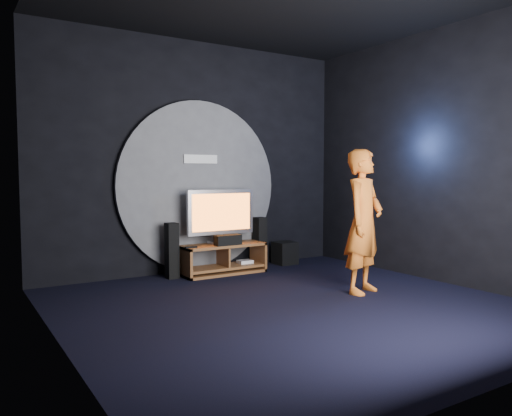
{
  "coord_description": "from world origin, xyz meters",
  "views": [
    {
      "loc": [
        -3.31,
        -4.48,
        1.51
      ],
      "look_at": [
        0.15,
        1.05,
        1.05
      ],
      "focal_mm": 35.0,
      "sensor_mm": 36.0,
      "label": 1
    }
  ],
  "objects_px": {
    "tower_speaker_right": "(260,242)",
    "subwoofer": "(285,253)",
    "media_console": "(224,261)",
    "tv": "(221,214)",
    "tower_speaker_left": "(172,251)",
    "player": "(364,221)"
  },
  "relations": [
    {
      "from": "tower_speaker_right",
      "to": "subwoofer",
      "type": "distance_m",
      "value": 0.52
    },
    {
      "from": "tv",
      "to": "player",
      "type": "distance_m",
      "value": 2.25
    },
    {
      "from": "tv",
      "to": "player",
      "type": "bearing_deg",
      "value": -65.37
    },
    {
      "from": "tv",
      "to": "tower_speaker_left",
      "type": "xyz_separation_m",
      "value": [
        -0.78,
        0.03,
        -0.5
      ]
    },
    {
      "from": "tower_speaker_left",
      "to": "tv",
      "type": "bearing_deg",
      "value": -2.41
    },
    {
      "from": "tower_speaker_right",
      "to": "player",
      "type": "relative_size",
      "value": 0.44
    },
    {
      "from": "media_console",
      "to": "player",
      "type": "xyz_separation_m",
      "value": [
        0.93,
        -1.98,
        0.71
      ]
    },
    {
      "from": "media_console",
      "to": "tower_speaker_right",
      "type": "xyz_separation_m",
      "value": [
        0.77,
        0.19,
        0.2
      ]
    },
    {
      "from": "tower_speaker_right",
      "to": "media_console",
      "type": "bearing_deg",
      "value": -166.03
    },
    {
      "from": "tv",
      "to": "media_console",
      "type": "bearing_deg",
      "value": -83.58
    },
    {
      "from": "tv",
      "to": "tower_speaker_right",
      "type": "height_order",
      "value": "tv"
    },
    {
      "from": "tower_speaker_left",
      "to": "player",
      "type": "xyz_separation_m",
      "value": [
        1.72,
        -2.08,
        0.5
      ]
    },
    {
      "from": "media_console",
      "to": "tower_speaker_left",
      "type": "bearing_deg",
      "value": 172.76
    },
    {
      "from": "media_console",
      "to": "tv",
      "type": "xyz_separation_m",
      "value": [
        -0.01,
        0.07,
        0.7
      ]
    },
    {
      "from": "tv",
      "to": "subwoofer",
      "type": "height_order",
      "value": "tv"
    },
    {
      "from": "media_console",
      "to": "subwoofer",
      "type": "bearing_deg",
      "value": 7.63
    },
    {
      "from": "tower_speaker_right",
      "to": "subwoofer",
      "type": "height_order",
      "value": "tower_speaker_right"
    },
    {
      "from": "media_console",
      "to": "player",
      "type": "relative_size",
      "value": 0.71
    },
    {
      "from": "media_console",
      "to": "tower_speaker_right",
      "type": "relative_size",
      "value": 1.61
    },
    {
      "from": "media_console",
      "to": "player",
      "type": "bearing_deg",
      "value": -64.82
    },
    {
      "from": "tv",
      "to": "player",
      "type": "height_order",
      "value": "player"
    },
    {
      "from": "media_console",
      "to": "subwoofer",
      "type": "relative_size",
      "value": 3.48
    }
  ]
}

